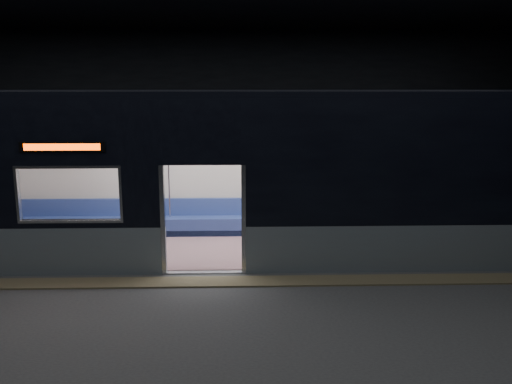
{
  "coord_description": "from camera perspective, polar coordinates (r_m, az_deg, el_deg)",
  "views": [
    {
      "loc": [
        0.68,
        -8.61,
        3.48
      ],
      "look_at": [
        1.01,
        2.3,
        1.29
      ],
      "focal_mm": 38.0,
      "sensor_mm": 36.0,
      "label": 1
    }
  ],
  "objects": [
    {
      "name": "station_floor",
      "position": [
        9.32,
        -5.87,
        -10.71
      ],
      "size": [
        24.0,
        14.0,
        0.01
      ],
      "primitive_type": "cube",
      "color": "#47494C",
      "rests_on": "ground"
    },
    {
      "name": "station_envelope",
      "position": [
        8.64,
        -6.37,
        12.47
      ],
      "size": [
        24.0,
        14.0,
        5.0
      ],
      "color": "black",
      "rests_on": "station_floor"
    },
    {
      "name": "tactile_strip",
      "position": [
        9.82,
        -5.65,
        -9.4
      ],
      "size": [
        22.8,
        0.5,
        0.03
      ],
      "primitive_type": "cube",
      "color": "#8C7F59",
      "rests_on": "station_floor"
    },
    {
      "name": "metro_car",
      "position": [
        11.3,
        -5.16,
        2.95
      ],
      "size": [
        18.0,
        3.04,
        3.35
      ],
      "color": "gray",
      "rests_on": "station_floor"
    },
    {
      "name": "passenger",
      "position": [
        12.78,
        11.37,
        -1.0
      ],
      "size": [
        0.44,
        0.72,
        1.38
      ],
      "rotation": [
        0.0,
        0.0,
        -0.18
      ],
      "color": "black",
      "rests_on": "metro_car"
    },
    {
      "name": "handbag",
      "position": [
        12.6,
        11.75,
        -1.75
      ],
      "size": [
        0.34,
        0.31,
        0.14
      ],
      "primitive_type": "cube",
      "rotation": [
        0.0,
        0.0,
        0.25
      ],
      "color": "black",
      "rests_on": "passenger"
    },
    {
      "name": "transit_map",
      "position": [
        13.35,
        17.21,
        2.14
      ],
      "size": [
        0.98,
        0.03,
        0.64
      ],
      "primitive_type": "cube",
      "color": "white",
      "rests_on": "metro_car"
    }
  ]
}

